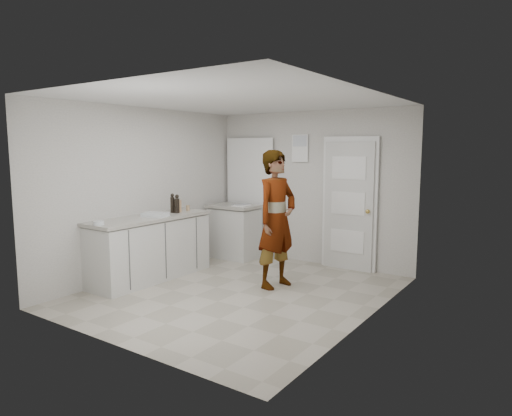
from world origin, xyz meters
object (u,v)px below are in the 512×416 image
Objects in this scene: person at (277,219)px; cake_mix_box at (178,206)px; oil_cruet_a at (177,204)px; egg_bowl at (99,223)px; spice_jar at (188,208)px; oil_cruet_b at (172,203)px; baking_dish at (155,215)px.

cake_mix_box is at bearing 104.83° from person.
oil_cruet_a is 1.37m from egg_bowl.
oil_cruet_b is at bearing -97.41° from spice_jar.
oil_cruet_b is at bearing 101.65° from baking_dish.
oil_cruet_b is 1.36m from egg_bowl.
egg_bowl is at bearing 143.75° from person.
egg_bowl is at bearing -84.34° from cake_mix_box.
egg_bowl is (0.04, -1.36, -0.11)m from oil_cruet_b.
cake_mix_box is 0.56m from baking_dish.
cake_mix_box is 0.12m from oil_cruet_b.
person is 6.39× the size of oil_cruet_b.
egg_bowl is (-0.05, -0.92, -0.00)m from baking_dish.
spice_jar is 0.31m from oil_cruet_a.
oil_cruet_b is at bearing 108.38° from person.
spice_jar is (0.03, 0.19, -0.05)m from cake_mix_box.
baking_dish is (0.09, -0.44, -0.11)m from oil_cruet_b.
oil_cruet_b reaches higher than baking_dish.
egg_bowl is (-0.00, -1.65, -0.02)m from spice_jar.
baking_dish is 2.88× the size of egg_bowl.
person is at bearing 44.24° from egg_bowl.
baking_dish is at bearing 123.15° from person.
oil_cruet_a is at bearing -79.51° from spice_jar.
person is 4.80× the size of baking_dish.
person reaches higher than cake_mix_box.
person is 6.62× the size of oil_cruet_a.
spice_jar is at bearing 94.04° from baking_dish.
baking_dish is at bearing 86.68° from egg_bowl.
oil_cruet_b reaches higher than cake_mix_box.
oil_cruet_a is 0.72× the size of baking_dish.
oil_cruet_a reaches higher than egg_bowl.
oil_cruet_a reaches higher than cake_mix_box.
egg_bowl is at bearing -88.42° from oil_cruet_b.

